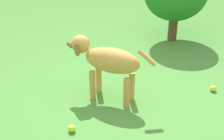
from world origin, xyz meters
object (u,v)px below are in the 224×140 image
object	(u,v)px
tennis_ball_1	(72,128)
tennis_ball_0	(104,60)
tennis_ball_3	(213,88)
dog	(107,60)

from	to	relation	value
tennis_ball_1	tennis_ball_0	bearing A→B (deg)	-128.38
tennis_ball_0	tennis_ball_3	distance (m)	1.36
tennis_ball_0	tennis_ball_1	size ratio (longest dim) A/B	1.00
tennis_ball_0	tennis_ball_3	size ratio (longest dim) A/B	1.00
tennis_ball_0	tennis_ball_1	distance (m)	1.38
dog	tennis_ball_0	bearing A→B (deg)	-62.00
dog	tennis_ball_3	world-z (taller)	dog
tennis_ball_3	dog	bearing A→B (deg)	-22.24
tennis_ball_1	tennis_ball_3	size ratio (longest dim) A/B	1.00
tennis_ball_0	tennis_ball_3	bearing A→B (deg)	121.11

